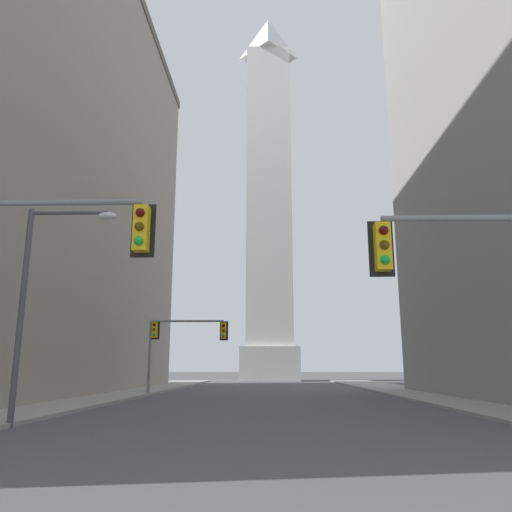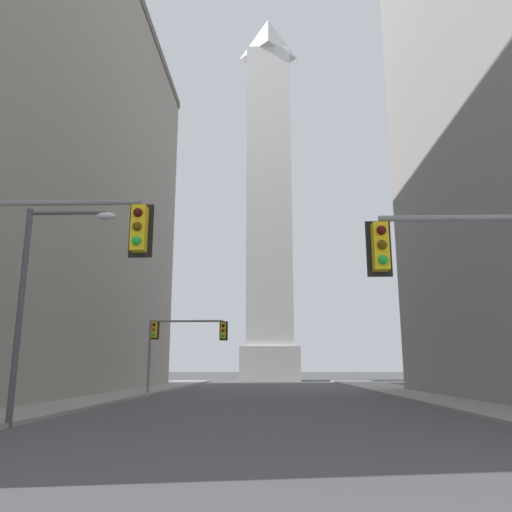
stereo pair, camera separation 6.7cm
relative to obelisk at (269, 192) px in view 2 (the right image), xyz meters
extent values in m
cube|color=gray|center=(-10.37, -44.24, -27.31)|extent=(5.00, 82.95, 0.15)
cube|color=gray|center=(10.37, -44.24, -27.31)|extent=(5.00, 82.95, 0.15)
cube|color=silver|center=(0.00, 0.00, -25.11)|extent=(8.11, 8.11, 4.56)
cube|color=white|center=(0.00, 0.00, -0.16)|extent=(6.49, 6.49, 45.34)
pyramid|color=white|center=(0.00, 0.00, 26.08)|extent=(6.49, 6.49, 7.14)
cylinder|color=slate|center=(5.26, -59.62, -22.20)|extent=(5.02, 0.14, 0.14)
cube|color=yellow|center=(2.75, -59.62, -22.87)|extent=(0.34, 0.34, 1.10)
cube|color=black|center=(2.75, -59.44, -22.87)|extent=(0.58, 0.03, 1.32)
sphere|color=#410907|center=(2.75, -59.81, -22.53)|extent=(0.22, 0.22, 0.22)
sphere|color=#483506|center=(2.75, -59.81, -22.87)|extent=(0.22, 0.22, 0.22)
sphere|color=green|center=(2.75, -59.81, -23.21)|extent=(0.22, 0.22, 0.22)
cylinder|color=slate|center=(-8.20, -35.95, -24.84)|extent=(0.18, 0.18, 5.08)
cylinder|color=#262626|center=(-8.20, -35.95, -27.34)|extent=(0.40, 0.40, 0.10)
cube|color=yellow|center=(-7.91, -35.95, -23.00)|extent=(0.36, 0.36, 1.10)
cube|color=black|center=(-7.91, -35.77, -23.00)|extent=(0.58, 0.06, 1.32)
sphere|color=#410907|center=(-7.92, -36.14, -22.66)|extent=(0.22, 0.22, 0.22)
sphere|color=#483506|center=(-7.92, -36.14, -23.00)|extent=(0.22, 0.22, 0.22)
sphere|color=green|center=(-7.92, -36.14, -23.34)|extent=(0.22, 0.22, 0.22)
cylinder|color=slate|center=(-5.65, -35.95, -22.40)|extent=(5.10, 0.14, 0.14)
sphere|color=slate|center=(-8.20, -35.95, -22.40)|extent=(0.18, 0.18, 0.18)
cube|color=yellow|center=(-3.10, -35.95, -23.07)|extent=(0.36, 0.36, 1.10)
cube|color=black|center=(-3.09, -35.77, -23.07)|extent=(0.58, 0.06, 1.32)
sphere|color=#410907|center=(-3.11, -36.14, -22.73)|extent=(0.22, 0.22, 0.22)
sphere|color=#483506|center=(-3.11, -36.14, -23.07)|extent=(0.22, 0.22, 0.22)
sphere|color=green|center=(-3.11, -36.14, -23.41)|extent=(0.22, 0.22, 0.22)
cylinder|color=slate|center=(-5.54, -59.44, -21.67)|extent=(5.34, 0.14, 0.14)
cube|color=yellow|center=(-2.86, -59.44, -22.34)|extent=(0.34, 0.34, 1.10)
cube|color=black|center=(-2.86, -59.26, -22.34)|extent=(0.58, 0.03, 1.32)
sphere|color=#410907|center=(-2.87, -59.63, -22.00)|extent=(0.22, 0.22, 0.22)
sphere|color=#483506|center=(-2.87, -59.63, -22.34)|extent=(0.22, 0.22, 0.22)
sphere|color=green|center=(-2.87, -59.63, -22.68)|extent=(0.22, 0.22, 0.22)
cylinder|color=#4C4C51|center=(-7.93, -54.76, -23.84)|extent=(0.20, 0.20, 7.10)
cylinder|color=#4C4C51|center=(-6.62, -54.76, -20.44)|extent=(2.62, 0.12, 0.12)
sphere|color=#4C4C51|center=(-7.93, -54.76, -20.44)|extent=(0.20, 0.20, 0.20)
ellipsoid|color=silver|center=(-5.31, -54.76, -20.56)|extent=(0.64, 0.36, 0.26)
camera|label=1|loc=(0.20, -70.74, -25.55)|focal=35.00mm
camera|label=2|loc=(0.26, -70.74, -25.55)|focal=35.00mm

